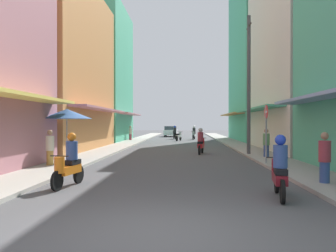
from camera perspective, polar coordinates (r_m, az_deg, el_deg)
ground_plane at (r=29.08m, az=2.08°, el=-3.19°), size 119.94×119.94×0.00m
sidewalk_left at (r=29.53m, az=-7.19°, el=-3.03°), size 1.95×62.52×0.12m
sidewalk_right at (r=29.39m, az=11.40°, el=-3.05°), size 1.95×62.52×0.12m
building_left_mid at (r=24.95m, az=-18.87°, el=9.02°), size 7.05×12.22×11.16m
building_left_far at (r=36.22m, az=-11.86°, el=8.29°), size 7.05×10.00×13.60m
building_right_mid at (r=25.46m, az=22.55°, el=13.99°), size 7.05×11.67×15.67m
building_right_far at (r=37.55m, az=15.93°, el=10.62°), size 7.05×12.29×16.98m
motorbike_black at (r=39.92m, az=1.12°, el=-1.19°), size 0.58×1.80×1.58m
motorbike_red at (r=20.58m, az=5.53°, el=-2.74°), size 0.60×1.79×1.58m
motorbike_maroon at (r=8.90m, az=18.17°, el=-6.98°), size 0.57×1.80×1.58m
motorbike_silver at (r=38.81m, az=4.35°, el=-1.24°), size 0.57×1.80×1.58m
motorbike_white at (r=35.96m, az=1.82°, el=-1.69°), size 0.71×1.76×0.96m
motorbike_orange at (r=10.36m, az=-16.26°, el=-5.93°), size 0.58×1.80×1.58m
parked_car at (r=47.47m, az=0.47°, el=-0.89°), size 1.84×4.14×1.45m
pedestrian_far at (r=10.95m, az=24.75°, el=-5.13°), size 0.34×0.34×1.59m
pedestrian_midway at (r=14.97m, az=-19.16°, el=-3.65°), size 0.34×0.34×1.58m
pedestrian_foreground at (r=18.39m, az=16.14°, el=-2.90°), size 0.34×0.34×1.57m
pedestrian_crossing at (r=35.71m, az=-6.33°, el=-1.26°), size 0.34×0.34×1.58m
vendor_umbrella at (r=16.58m, az=-16.58°, el=1.95°), size 2.32×2.32×2.52m
utility_pole at (r=19.96m, az=13.38°, el=6.79°), size 0.20×1.20×7.95m
street_sign_no_entry at (r=15.31m, az=16.12°, el=-0.07°), size 0.07×0.60×2.65m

